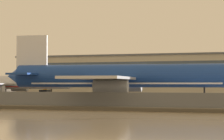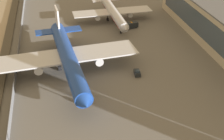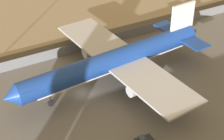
% 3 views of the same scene
% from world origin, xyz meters
% --- Properties ---
extents(ground_plane, '(500.00, 500.00, 0.00)m').
position_xyz_m(ground_plane, '(0.00, 0.00, 0.00)').
color(ground_plane, '#66635E').
extents(perimeter_fence, '(280.00, 0.10, 2.60)m').
position_xyz_m(perimeter_fence, '(0.00, -16.00, 1.30)').
color(perimeter_fence, slate).
rests_on(perimeter_fence, ground).
extents(cargo_jet_blue, '(49.28, 42.64, 13.94)m').
position_xyz_m(cargo_jet_blue, '(-8.57, -0.73, 5.32)').
color(cargo_jet_blue, '#193D93').
rests_on(cargo_jet_blue, ground).
extents(passenger_jet_silver, '(37.80, 32.34, 11.01)m').
position_xyz_m(passenger_jet_silver, '(-45.50, 20.36, 4.20)').
color(passenger_jet_silver, silver).
rests_on(passenger_jet_silver, ground).
extents(baggage_tug, '(3.29, 1.78, 1.80)m').
position_xyz_m(baggage_tug, '(-3.13, 18.85, 0.81)').
color(baggage_tug, '#1E2328').
rests_on(baggage_tug, ground).
extents(ops_van, '(3.22, 5.54, 2.48)m').
position_xyz_m(ops_van, '(-37.60, 26.13, 1.28)').
color(ops_van, '#1E2328').
rests_on(ops_van, ground).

